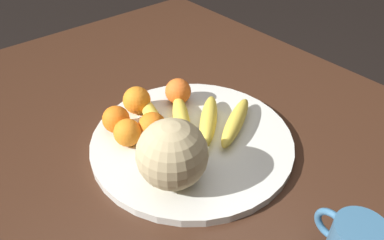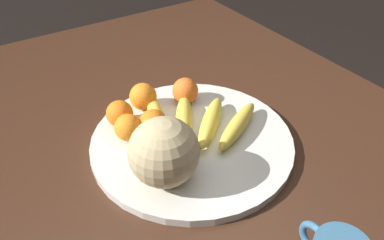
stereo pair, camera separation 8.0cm
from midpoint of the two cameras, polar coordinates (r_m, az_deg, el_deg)
name	(u,v)px [view 1 (the left image)]	position (r m, az deg, el deg)	size (l,w,h in m)	color
kitchen_table	(206,166)	(0.90, -0.38, -7.18)	(1.52, 1.06, 0.71)	#3D2316
fruit_bowl	(192,140)	(0.83, -2.74, -3.25)	(0.45, 0.45, 0.02)	silver
melon	(172,154)	(0.69, -6.35, -5.34)	(0.14, 0.14, 0.14)	tan
banana_bunch	(194,121)	(0.84, -2.42, -0.33)	(0.28, 0.28, 0.04)	brown
orange_front_left	(137,100)	(0.90, -10.93, 2.88)	(0.07, 0.07, 0.07)	orange
orange_front_right	(178,91)	(0.92, -4.62, 4.29)	(0.06, 0.06, 0.06)	orange
orange_mid_center	(152,126)	(0.82, -8.85, -1.04)	(0.06, 0.06, 0.06)	orange
orange_back_left	(128,133)	(0.81, -12.57, -2.00)	(0.06, 0.06, 0.06)	orange
orange_back_right	(116,119)	(0.86, -14.14, 0.00)	(0.06, 0.06, 0.06)	orange
produce_tag	(148,119)	(0.89, -9.30, 0.02)	(0.10, 0.08, 0.00)	white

